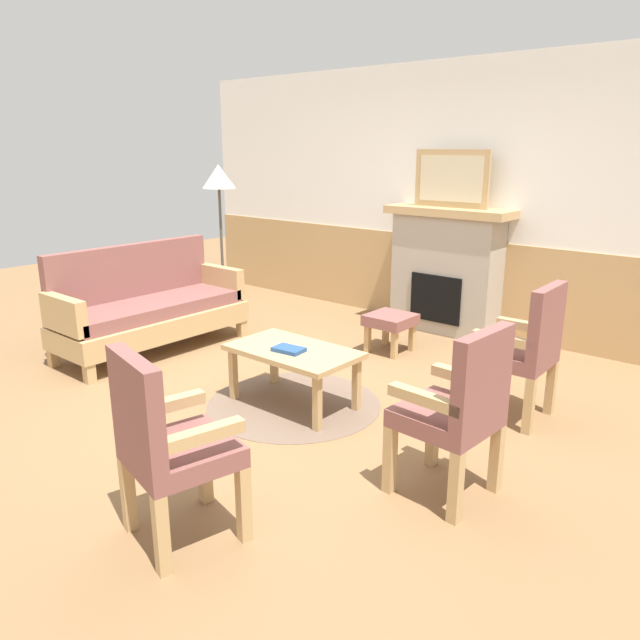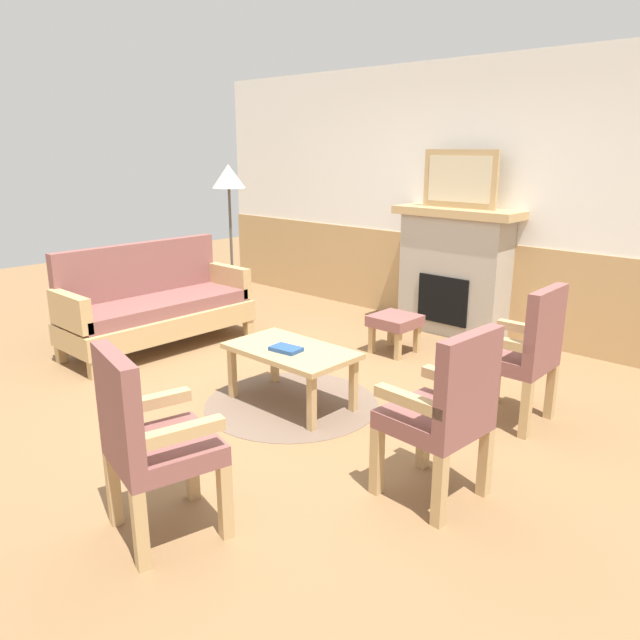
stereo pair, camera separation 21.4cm
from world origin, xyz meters
name	(u,v)px [view 2 (the right image)]	position (x,y,z in m)	size (l,w,h in m)	color
ground_plane	(289,398)	(0.00, 0.00, 0.00)	(14.00, 14.00, 0.00)	olive
wall_back	(471,203)	(0.00, 2.60, 1.31)	(7.20, 0.14, 2.70)	white
fireplace	(454,271)	(0.00, 2.35, 0.65)	(1.30, 0.44, 1.28)	#A39989
framed_picture	(460,179)	(0.00, 2.35, 1.56)	(0.80, 0.04, 0.56)	tan
couch	(156,307)	(-1.82, 0.01, 0.40)	(0.70, 1.80, 0.98)	tan
coffee_table	(291,355)	(0.09, -0.07, 0.39)	(0.96, 0.56, 0.44)	tan
round_rug	(292,403)	(0.09, -0.07, 0.00)	(1.31, 1.31, 0.01)	brown
book_on_table	(286,349)	(0.11, -0.13, 0.46)	(0.22, 0.15, 0.03)	navy
footstool	(395,323)	(-0.05, 1.42, 0.28)	(0.40, 0.40, 0.36)	tan
armchair_near_fireplace	(445,408)	(1.61, -0.41, 0.54)	(0.51, 0.51, 0.98)	tan
armchair_by_window_left	(524,349)	(1.48, 0.80, 0.54)	(0.49, 0.49, 0.98)	tan
armchair_front_left	(149,437)	(0.75, -1.65, 0.54)	(0.58, 0.58, 0.98)	tan
floor_lamp_by_couch	(229,186)	(-2.20, 1.26, 1.45)	(0.36, 0.36, 1.68)	#332D28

